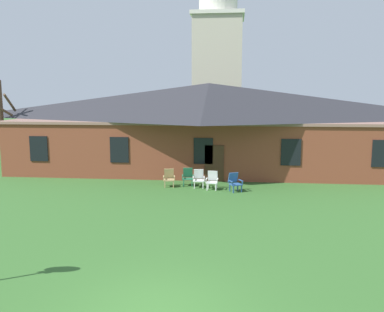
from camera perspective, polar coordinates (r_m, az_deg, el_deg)
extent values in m
cube|color=brown|center=(28.38, 2.34, 1.79)|extent=(24.54, 10.00, 3.20)
cube|color=#8C6458|center=(28.23, 2.36, 5.17)|extent=(25.03, 10.20, 0.16)
pyramid|color=#28282D|center=(28.18, 2.37, 7.71)|extent=(25.52, 10.40, 2.34)
cube|color=black|center=(26.02, -20.52, 0.96)|extent=(1.10, 0.06, 1.50)
cube|color=black|center=(24.25, -10.07, 0.86)|extent=(1.10, 0.06, 1.50)
cube|color=black|center=(23.39, 1.58, 0.70)|extent=(1.10, 0.06, 1.50)
cube|color=black|center=(23.54, 13.58, 0.51)|extent=(1.10, 0.06, 1.50)
cube|color=black|center=(24.69, 24.93, 0.31)|extent=(1.10, 0.06, 1.50)
cube|color=#422819|center=(23.46, 3.11, -1.04)|extent=(1.10, 0.06, 2.10)
cube|color=#BCB29E|center=(42.52, 3.56, 10.31)|extent=(4.80, 4.80, 12.44)
cube|color=silver|center=(43.17, 3.64, 18.83)|extent=(5.18, 5.18, 0.36)
cylinder|color=silver|center=(43.42, 3.66, 20.49)|extent=(3.80, 3.80, 2.20)
cube|color=tan|center=(22.04, -2.61, -3.97)|extent=(0.06, 0.06, 0.36)
cube|color=tan|center=(22.04, -3.80, -3.98)|extent=(0.06, 0.06, 0.36)
cube|color=tan|center=(22.47, -2.62, -3.73)|extent=(0.06, 0.06, 0.36)
cube|color=tan|center=(22.47, -3.79, -3.74)|extent=(0.06, 0.06, 0.36)
cube|color=tan|center=(22.21, -3.21, -3.34)|extent=(0.62, 0.60, 0.05)
cube|color=tan|center=(22.46, -3.22, -2.42)|extent=(0.54, 0.27, 0.54)
cube|color=tan|center=(22.15, -2.46, -2.85)|extent=(0.13, 0.47, 0.03)
cube|color=tan|center=(22.02, -2.46, -3.21)|extent=(0.05, 0.05, 0.22)
cube|color=tan|center=(22.16, -3.97, -2.86)|extent=(0.13, 0.47, 0.03)
cube|color=tan|center=(22.02, -3.97, -3.23)|extent=(0.05, 0.05, 0.22)
cube|color=#28704C|center=(22.27, 0.00, -3.83)|extent=(0.05, 0.05, 0.36)
cube|color=#28704C|center=(22.27, -1.18, -3.83)|extent=(0.05, 0.05, 0.36)
cube|color=#28704C|center=(22.70, 0.00, -3.59)|extent=(0.05, 0.05, 0.36)
cube|color=#28704C|center=(22.70, -1.16, -3.59)|extent=(0.05, 0.05, 0.36)
cube|color=#28704C|center=(22.44, -0.58, -3.20)|extent=(0.59, 0.57, 0.05)
cube|color=#28704C|center=(22.69, -0.58, -2.30)|extent=(0.53, 0.24, 0.54)
cube|color=#28704C|center=(22.38, 0.16, -2.72)|extent=(0.11, 0.47, 0.03)
cube|color=#28704C|center=(22.24, 0.16, -3.08)|extent=(0.04, 0.04, 0.22)
cube|color=#28704C|center=(22.39, -1.33, -2.72)|extent=(0.11, 0.47, 0.03)
cube|color=#28704C|center=(22.25, -1.34, -3.08)|extent=(0.04, 0.04, 0.22)
cube|color=white|center=(21.84, 1.54, -4.09)|extent=(0.05, 0.05, 0.36)
cube|color=white|center=(21.83, 0.33, -4.09)|extent=(0.05, 0.05, 0.36)
cube|color=white|center=(22.27, 1.52, -3.84)|extent=(0.05, 0.05, 0.36)
cube|color=white|center=(22.27, 0.34, -3.84)|extent=(0.05, 0.05, 0.36)
cube|color=white|center=(22.01, 0.93, -3.44)|extent=(0.58, 0.57, 0.05)
cube|color=white|center=(22.25, 0.93, -2.52)|extent=(0.53, 0.24, 0.54)
cube|color=white|center=(21.95, 1.69, -2.95)|extent=(0.10, 0.47, 0.03)
cube|color=white|center=(21.81, 1.70, -3.32)|extent=(0.04, 0.04, 0.22)
cube|color=white|center=(21.95, 0.18, -2.95)|extent=(0.10, 0.47, 0.03)
cube|color=white|center=(21.81, 0.17, -3.32)|extent=(0.04, 0.04, 0.22)
cube|color=white|center=(21.39, 3.33, -4.37)|extent=(0.05, 0.05, 0.36)
cube|color=white|center=(21.44, 2.11, -4.33)|extent=(0.05, 0.05, 0.36)
cube|color=white|center=(21.82, 3.46, -4.11)|extent=(0.05, 0.05, 0.36)
cube|color=white|center=(21.87, 2.26, -4.07)|extent=(0.05, 0.05, 0.36)
cube|color=white|center=(21.58, 2.79, -3.69)|extent=(0.57, 0.56, 0.05)
cube|color=white|center=(21.82, 2.90, -2.75)|extent=(0.53, 0.23, 0.54)
cube|color=white|center=(21.49, 3.56, -3.22)|extent=(0.09, 0.47, 0.03)
cube|color=white|center=(21.36, 3.51, -3.60)|extent=(0.04, 0.04, 0.22)
cube|color=white|center=(21.56, 2.02, -3.17)|extent=(0.09, 0.47, 0.03)
cube|color=white|center=(21.43, 1.96, -3.54)|extent=(0.04, 0.04, 0.22)
cube|color=#2D5693|center=(21.17, 6.89, -4.56)|extent=(0.07, 0.07, 0.36)
cube|color=#2D5693|center=(20.97, 5.77, -4.67)|extent=(0.07, 0.07, 0.36)
cube|color=#2D5693|center=(21.56, 6.37, -4.31)|extent=(0.07, 0.07, 0.36)
cube|color=#2D5693|center=(21.36, 5.26, -4.41)|extent=(0.07, 0.07, 0.36)
cube|color=#2D5693|center=(21.22, 6.08, -3.95)|extent=(0.71, 0.70, 0.05)
cube|color=#2D5693|center=(21.43, 5.73, -2.99)|extent=(0.54, 0.39, 0.54)
cube|color=#2D5693|center=(21.29, 6.82, -3.38)|extent=(0.26, 0.45, 0.03)
cube|color=#2D5693|center=(21.17, 7.01, -3.76)|extent=(0.05, 0.05, 0.22)
cube|color=#2D5693|center=(21.04, 5.40, -3.50)|extent=(0.26, 0.45, 0.03)
cube|color=#2D5693|center=(20.92, 5.59, -3.88)|extent=(0.05, 0.05, 0.22)
cylinder|color=brown|center=(30.55, -24.98, 4.01)|extent=(0.36, 0.36, 5.89)
cylinder|color=brown|center=(30.06, -24.58, 5.71)|extent=(0.67, 1.06, 0.77)
cylinder|color=brown|center=(30.18, -23.99, 6.78)|extent=(0.25, 1.49, 1.23)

